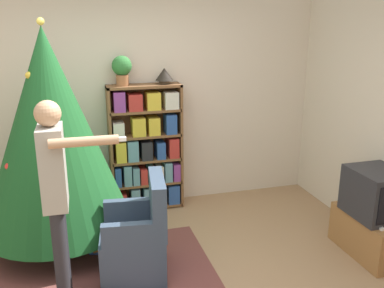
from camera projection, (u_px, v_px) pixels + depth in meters
The scene contains 12 objects.
wall_back at pixel (122, 100), 4.99m from camera, with size 8.00×0.10×2.60m.
area_rug at pixel (102, 285), 3.71m from camera, with size 2.04×1.68×0.01m.
bookshelf at pixel (146, 151), 5.03m from camera, with size 0.85×0.26×1.50m.
tv_stand at pixel (371, 234), 4.16m from camera, with size 0.41×0.77×0.41m.
television at pixel (376, 193), 4.03m from camera, with size 0.45×0.53×0.46m.
game_remote at pixel (379, 227), 3.85m from camera, with size 0.04×0.12×0.02m.
christmas_tree at pixel (51, 131), 4.08m from camera, with size 1.46×1.46×2.23m.
armchair at pixel (137, 241), 3.81m from camera, with size 0.64×0.63×0.92m.
standing_person at pixel (56, 188), 3.24m from camera, with size 0.63×0.48×1.67m.
potted_plant at pixel (122, 68), 4.69m from camera, with size 0.22×0.22×0.33m.
table_lamp at pixel (164, 75), 4.84m from camera, with size 0.20×0.20×0.18m.
book_pile_near_tree at pixel (100, 246), 4.25m from camera, with size 0.22×0.21×0.10m.
Camera 1 is at (-0.55, -2.94, 2.24)m, focal length 40.00 mm.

